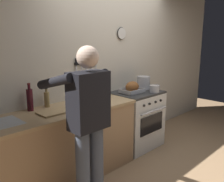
# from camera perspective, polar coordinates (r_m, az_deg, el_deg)

# --- Properties ---
(ground_plane) EXTENTS (8.00, 8.00, 0.00)m
(ground_plane) POSITION_cam_1_polar(r_m,az_deg,el_deg) (3.47, 16.23, -18.02)
(ground_plane) COLOR #937251
(wall_back) EXTENTS (6.00, 0.13, 2.60)m
(wall_back) POSITION_cam_1_polar(r_m,az_deg,el_deg) (3.85, -0.42, 5.98)
(wall_back) COLOR beige
(wall_back) RESTS_ON ground
(counter_block) EXTENTS (2.03, 0.65, 0.90)m
(counter_block) POSITION_cam_1_polar(r_m,az_deg,el_deg) (3.07, -12.22, -12.42)
(counter_block) COLOR tan
(counter_block) RESTS_ON ground
(stove) EXTENTS (0.76, 0.67, 0.90)m
(stove) POSITION_cam_1_polar(r_m,az_deg,el_deg) (3.96, 5.59, -6.55)
(stove) COLOR white
(stove) RESTS_ON ground
(person_cook) EXTENTS (0.51, 0.63, 1.66)m
(person_cook) POSITION_cam_1_polar(r_m,az_deg,el_deg) (2.40, -5.74, -6.54)
(person_cook) COLOR #4C566B
(person_cook) RESTS_ON ground
(roasting_pan) EXTENTS (0.35, 0.26, 0.18)m
(roasting_pan) POSITION_cam_1_polar(r_m,az_deg,el_deg) (3.74, 4.74, 0.77)
(roasting_pan) COLOR #B7B7BC
(roasting_pan) RESTS_ON stove
(stock_pot) EXTENTS (0.22, 0.22, 0.21)m
(stock_pot) POSITION_cam_1_polar(r_m,az_deg,el_deg) (4.05, 7.37, 1.95)
(stock_pot) COLOR #B7B7BC
(stock_pot) RESTS_ON stove
(saucepan) EXTENTS (0.15, 0.15, 0.11)m
(saucepan) POSITION_cam_1_polar(r_m,az_deg,el_deg) (3.83, 9.91, 0.53)
(saucepan) COLOR #B7B7BC
(saucepan) RESTS_ON stove
(cutting_board) EXTENTS (0.36, 0.24, 0.02)m
(cutting_board) POSITION_cam_1_polar(r_m,az_deg,el_deg) (2.83, -13.26, -4.78)
(cutting_board) COLOR tan
(cutting_board) RESTS_ON counter_block
(bottle_wine_red) EXTENTS (0.07, 0.07, 0.32)m
(bottle_wine_red) POSITION_cam_1_polar(r_m,az_deg,el_deg) (2.95, -18.69, -1.85)
(bottle_wine_red) COLOR #47141E
(bottle_wine_red) RESTS_ON counter_block
(bottle_vinegar) EXTENTS (0.06, 0.06, 0.24)m
(bottle_vinegar) POSITION_cam_1_polar(r_m,az_deg,el_deg) (3.06, -15.01, -1.82)
(bottle_vinegar) COLOR #997F4C
(bottle_vinegar) RESTS_ON counter_block
(bottle_soy_sauce) EXTENTS (0.05, 0.05, 0.22)m
(bottle_soy_sauce) POSITION_cam_1_polar(r_m,az_deg,el_deg) (3.45, -3.49, 0.02)
(bottle_soy_sauce) COLOR black
(bottle_soy_sauce) RESTS_ON counter_block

